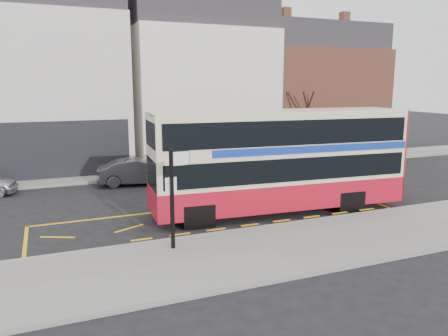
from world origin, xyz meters
name	(u,v)px	position (x,y,z in m)	size (l,w,h in m)	color
ground	(239,230)	(0.00, 0.00, 0.00)	(120.00, 120.00, 0.00)	black
pavement	(269,250)	(0.00, -2.30, 0.07)	(40.00, 4.00, 0.15)	gray
kerb	(243,231)	(0.00, -0.38, 0.07)	(40.00, 0.15, 0.15)	gray
far_pavement	(161,172)	(0.00, 11.00, 0.07)	(50.00, 3.00, 0.15)	gray
road_markings	(222,217)	(0.00, 1.60, 0.01)	(14.00, 3.40, 0.01)	#F2B40C
terrace_left	(53,81)	(-5.50, 14.99, 5.32)	(8.00, 8.01, 11.80)	beige
terrace_green_shop	(195,85)	(3.50, 14.99, 5.07)	(9.00, 8.01, 11.30)	silver
terrace_right	(308,91)	(12.50, 14.99, 4.57)	(9.00, 8.01, 10.30)	#9E583F
double_decker_bus	(280,159)	(2.45, 1.42, 2.15)	(10.40, 3.09, 4.10)	beige
bus_stop_post	(174,189)	(-2.69, -1.19, 1.99)	(0.77, 0.15, 3.08)	black
car_grey	(138,172)	(-1.84, 8.49, 0.67)	(1.43, 4.09, 1.35)	#3D3F45
car_white	(322,156)	(9.55, 8.71, 0.74)	(2.08, 5.12, 1.49)	#BDBDBD
street_tree_right	(298,101)	(9.23, 11.11, 4.06)	(2.76, 2.76, 5.96)	black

